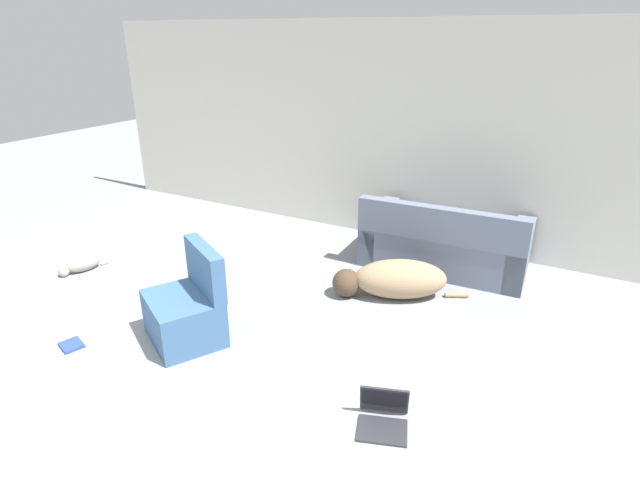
{
  "coord_description": "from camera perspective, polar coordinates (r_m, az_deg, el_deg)",
  "views": [
    {
      "loc": [
        2.68,
        -1.72,
        2.53
      ],
      "look_at": [
        0.57,
        2.17,
        0.68
      ],
      "focal_mm": 28.0,
      "sensor_mm": 36.0,
      "label": 1
    }
  ],
  "objects": [
    {
      "name": "couch",
      "position": [
        5.9,
        14.03,
        -0.46
      ],
      "size": [
        1.85,
        1.0,
        0.83
      ],
      "rotation": [
        0.0,
        0.0,
        3.18
      ],
      "color": "slate",
      "rests_on": "ground_plane"
    },
    {
      "name": "book_blue",
      "position": [
        4.93,
        -26.53,
        -10.69
      ],
      "size": [
        0.24,
        0.22,
        0.02
      ],
      "rotation": [
        0.0,
        0.0,
        -0.32
      ],
      "color": "#28428E",
      "rests_on": "ground_plane"
    },
    {
      "name": "dog",
      "position": [
        5.16,
        8.4,
        -4.48
      ],
      "size": [
        1.33,
        0.84,
        0.4
      ],
      "rotation": [
        0.0,
        0.0,
        3.6
      ],
      "color": "#A38460",
      "rests_on": "ground_plane"
    },
    {
      "name": "ground_plane",
      "position": [
        4.07,
        -23.41,
        -17.97
      ],
      "size": [
        20.0,
        20.0,
        0.0
      ],
      "primitive_type": "plane",
      "color": "gray"
    },
    {
      "name": "cat",
      "position": [
        6.3,
        -25.63,
        -2.58
      ],
      "size": [
        0.28,
        0.55,
        0.16
      ],
      "rotation": [
        0.0,
        0.0,
        4.4
      ],
      "color": "gray",
      "rests_on": "ground_plane"
    },
    {
      "name": "wall_back",
      "position": [
        6.61,
        4.12,
        12.31
      ],
      "size": [
        7.92,
        0.06,
        2.69
      ],
      "color": "beige",
      "rests_on": "ground_plane"
    },
    {
      "name": "laptop_open",
      "position": [
        3.69,
        7.25,
        -18.97
      ],
      "size": [
        0.43,
        0.42,
        0.26
      ],
      "rotation": [
        0.0,
        0.0,
        0.33
      ],
      "color": "#2D2D33",
      "rests_on": "ground_plane"
    },
    {
      "name": "side_chair",
      "position": [
        4.56,
        -14.88,
        -7.66
      ],
      "size": [
        0.87,
        0.83,
        0.84
      ],
      "rotation": [
        0.0,
        0.0,
        5.77
      ],
      "color": "#385B84",
      "rests_on": "ground_plane"
    }
  ]
}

